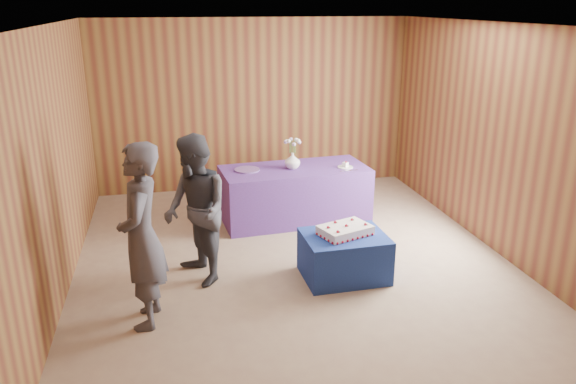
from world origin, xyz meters
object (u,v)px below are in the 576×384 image
object	(u,v)px
guest_right	(196,211)
vase	(292,161)
cake_table	(344,256)
guest_left	(142,237)
serving_table	(295,194)
sheet_cake	(345,230)

from	to	relation	value
guest_right	vase	bearing A→B (deg)	119.20
cake_table	guest_left	distance (m)	2.26
serving_table	guest_right	xyz separation A→B (m)	(-1.43, -1.57, 0.44)
serving_table	guest_left	distance (m)	3.09
vase	guest_left	distance (m)	3.01
vase	sheet_cake	bearing A→B (deg)	-83.94
cake_table	vase	distance (m)	1.93
serving_table	guest_right	distance (m)	2.17
sheet_cake	guest_right	bearing A→B (deg)	151.97
serving_table	guest_left	bearing A→B (deg)	-134.67
vase	guest_right	world-z (taller)	guest_right
serving_table	sheet_cake	bearing A→B (deg)	-89.55
sheet_cake	vase	bearing A→B (deg)	76.56
sheet_cake	guest_right	distance (m)	1.63
cake_table	serving_table	xyz separation A→B (m)	(-0.15, 1.83, 0.12)
guest_left	guest_right	size ratio (longest dim) A/B	1.08
sheet_cake	serving_table	bearing A→B (deg)	75.43
cake_table	vase	size ratio (longest dim) A/B	4.09
vase	serving_table	bearing A→B (deg)	17.35
cake_table	vase	world-z (taller)	vase
serving_table	guest_left	xyz separation A→B (m)	(-1.96, -2.33, 0.51)
serving_table	vase	xyz separation A→B (m)	(-0.03, -0.01, 0.49)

